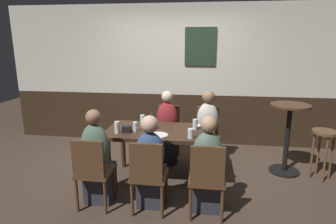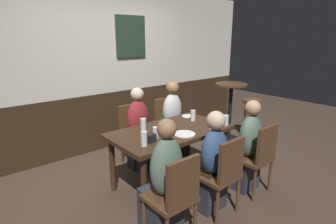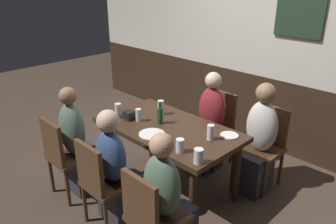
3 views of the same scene
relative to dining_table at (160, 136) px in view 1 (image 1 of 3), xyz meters
name	(u,v)px [view 1 (image 1 of 3)]	position (x,y,z in m)	size (l,w,h in m)	color
ground_plane	(160,179)	(0.00, 0.00, -0.65)	(12.00, 12.00, 0.00)	#423328
wall_back	(174,76)	(0.00, 1.65, 0.66)	(6.40, 0.13, 2.60)	#332316
dining_table	(160,136)	(0.00, 0.00, 0.00)	(1.48, 0.83, 0.74)	#382316
chair_left_near	(93,169)	(-0.65, -0.83, -0.15)	(0.40, 0.40, 0.88)	#513521
chair_mid_far	(168,129)	(0.00, 0.83, -0.15)	(0.40, 0.40, 0.88)	#513521
chair_right_far	(207,131)	(0.65, 0.83, -0.15)	(0.40, 0.40, 0.88)	#513521
chair_right_near	(207,176)	(0.65, -0.83, -0.15)	(0.40, 0.40, 0.88)	#513521
chair_mid_near	(148,173)	(0.00, -0.83, -0.15)	(0.40, 0.40, 0.88)	#513521
person_left_near	(98,164)	(-0.65, -0.67, -0.16)	(0.34, 0.37, 1.18)	#2D2D38
person_mid_far	(167,132)	(0.00, 0.67, -0.16)	(0.34, 0.37, 1.17)	#2D2D38
person_right_far	(207,133)	(0.65, 0.67, -0.14)	(0.34, 0.37, 1.19)	#2D2D38
person_right_near	(207,171)	(0.65, -0.67, -0.17)	(0.34, 0.37, 1.14)	#2D2D38
person_mid_near	(151,168)	(0.00, -0.67, -0.17)	(0.34, 0.37, 1.13)	#2D2D38
pint_glass_amber	(143,121)	(-0.28, 0.17, 0.16)	(0.07, 0.07, 0.16)	silver
beer_glass_tall	(135,127)	(-0.32, -0.12, 0.15)	(0.06, 0.06, 0.13)	silver
tumbler_water	(195,125)	(0.48, 0.08, 0.16)	(0.07, 0.07, 0.15)	silver
pint_glass_stout	(191,134)	(0.44, -0.29, 0.15)	(0.07, 0.07, 0.12)	silver
pint_glass_pale	(117,128)	(-0.54, -0.21, 0.16)	(0.07, 0.07, 0.16)	silver
tumbler_short	(209,135)	(0.67, -0.32, 0.15)	(0.08, 0.08, 0.13)	silver
beer_bottle_green	(152,123)	(-0.12, 0.00, 0.18)	(0.06, 0.06, 0.24)	#194723
plate_white_large	(158,135)	(0.02, -0.24, 0.10)	(0.25, 0.25, 0.01)	white
plate_white_small	(201,126)	(0.56, 0.27, 0.10)	(0.17, 0.17, 0.01)	white
condiment_caddy	(127,129)	(-0.43, -0.16, 0.14)	(0.11, 0.09, 0.09)	black
side_bar_table	(288,133)	(1.82, 0.49, -0.03)	(0.56, 0.56, 1.05)	black
bar_stool	(324,141)	(2.27, 0.34, -0.08)	(0.34, 0.34, 0.72)	brown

